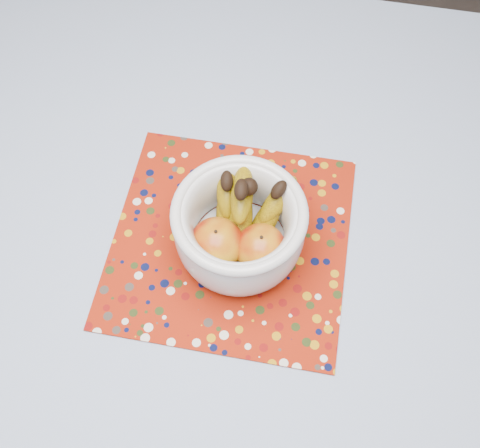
# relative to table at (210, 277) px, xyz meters

# --- Properties ---
(table) EXTENTS (1.20, 1.20, 0.75)m
(table) POSITION_rel_table_xyz_m (0.00, 0.00, 0.00)
(table) COLOR brown
(table) RESTS_ON ground
(tablecloth) EXTENTS (1.32, 1.32, 0.01)m
(tablecloth) POSITION_rel_table_xyz_m (0.00, 0.00, 0.08)
(tablecloth) COLOR #647BA8
(tablecloth) RESTS_ON table
(placemat) EXTENTS (0.38, 0.38, 0.00)m
(placemat) POSITION_rel_table_xyz_m (0.03, 0.03, 0.09)
(placemat) COLOR maroon
(placemat) RESTS_ON tablecloth
(fruit_bowl) EXTENTS (0.21, 0.21, 0.15)m
(fruit_bowl) POSITION_rel_table_xyz_m (0.05, 0.03, 0.16)
(fruit_bowl) COLOR silver
(fruit_bowl) RESTS_ON placemat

